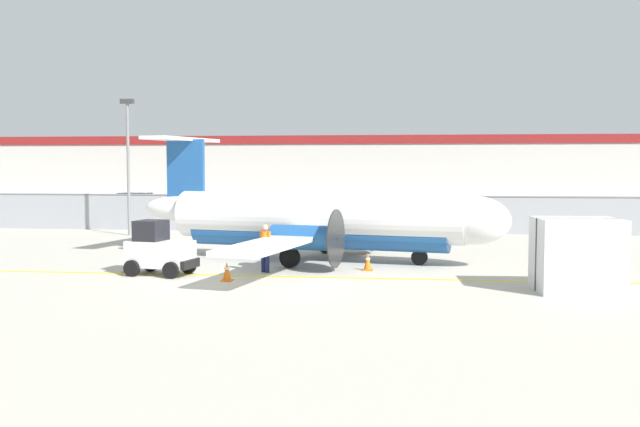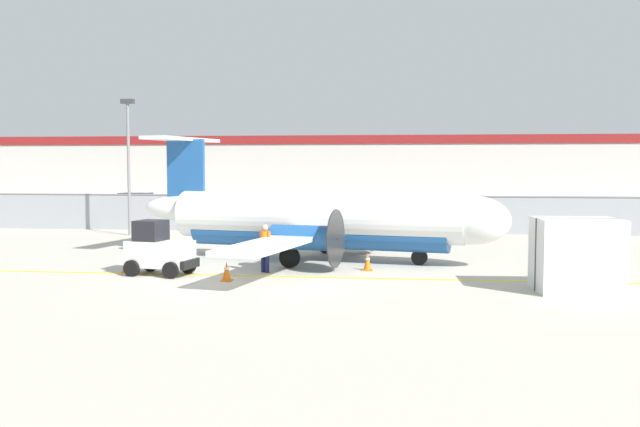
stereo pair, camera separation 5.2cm
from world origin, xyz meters
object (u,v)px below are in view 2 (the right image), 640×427
at_px(parked_car_4, 458,211).
at_px(parked_car_5, 565,210).
at_px(ground_crew_worker, 265,245).
at_px(parked_car_0, 137,204).
at_px(commuter_airplane, 323,220).
at_px(parked_car_3, 387,206).
at_px(traffic_cone_near_left, 128,263).
at_px(traffic_cone_far_left, 227,271).
at_px(traffic_cone_near_right, 368,262).
at_px(parked_car_1, 218,204).
at_px(apron_light_pole, 128,155).
at_px(parked_car_2, 299,204).
at_px(cargo_container, 577,255).
at_px(baggage_tug, 159,250).

height_order(parked_car_4, parked_car_5, same).
bearing_deg(ground_crew_worker, parked_car_0, 68.10).
relative_size(commuter_airplane, parked_car_3, 3.81).
relative_size(traffic_cone_near_left, traffic_cone_far_left, 1.00).
bearing_deg(traffic_cone_near_right, parked_car_1, 115.88).
xyz_separation_m(commuter_airplane, apron_light_pole, (-11.55, 8.77, 2.70)).
bearing_deg(parked_car_2, parked_car_0, -177.27).
xyz_separation_m(parked_car_3, parked_car_4, (4.55, -4.80, 0.00)).
height_order(parked_car_1, parked_car_5, same).
xyz_separation_m(cargo_container, parked_car_1, (-19.07, 29.48, -0.21)).
bearing_deg(parked_car_4, parked_car_0, -11.34).
xyz_separation_m(baggage_tug, parked_car_5, (18.48, 23.78, 0.04)).
xyz_separation_m(parked_car_0, parked_car_3, (18.61, -1.21, 0.00)).
relative_size(traffic_cone_near_left, parked_car_3, 0.15).
distance_m(parked_car_1, apron_light_pole, 15.30).
bearing_deg(parked_car_0, apron_light_pole, -70.06).
bearing_deg(baggage_tug, cargo_container, 4.46).
bearing_deg(parked_car_3, parked_car_5, -11.87).
xyz_separation_m(traffic_cone_near_left, traffic_cone_near_right, (8.37, 1.48, 0.00)).
distance_m(ground_crew_worker, traffic_cone_far_left, 2.27).
height_order(parked_car_2, parked_car_4, same).
height_order(parked_car_4, apron_light_pole, apron_light_pole).
height_order(cargo_container, parked_car_2, cargo_container).
height_order(traffic_cone_near_right, traffic_cone_far_left, same).
xyz_separation_m(cargo_container, parked_car_5, (4.95, 25.33, -0.21)).
distance_m(traffic_cone_far_left, parked_car_4, 24.10).
relative_size(traffic_cone_far_left, parked_car_5, 0.15).
bearing_deg(parked_car_2, baggage_tug, -91.12).
height_order(baggage_tug, parked_car_5, baggage_tug).
xyz_separation_m(baggage_tug, parked_car_0, (-11.61, 27.42, 0.04)).
bearing_deg(traffic_cone_far_left, baggage_tug, 159.70).
relative_size(parked_car_0, parked_car_4, 0.98).
distance_m(ground_crew_worker, cargo_container, 10.33).
relative_size(ground_crew_worker, traffic_cone_far_left, 2.66).
relative_size(traffic_cone_far_left, parked_car_4, 0.15).
relative_size(parked_car_3, parked_car_5, 0.97).
bearing_deg(cargo_container, traffic_cone_far_left, 173.47).
bearing_deg(traffic_cone_near_right, parked_car_3, 90.19).
bearing_deg(parked_car_0, ground_crew_worker, -60.35).
xyz_separation_m(commuter_airplane, traffic_cone_near_right, (1.88, -2.36, -1.29)).
height_order(traffic_cone_near_right, parked_car_5, parked_car_5).
bearing_deg(traffic_cone_near_right, parked_car_4, 77.11).
xyz_separation_m(baggage_tug, cargo_container, (13.53, -1.55, 0.24)).
bearing_deg(baggage_tug, traffic_cone_near_right, 26.08).
height_order(traffic_cone_far_left, parked_car_3, parked_car_3).
xyz_separation_m(traffic_cone_near_right, parked_car_2, (-6.55, 26.10, 0.58)).
bearing_deg(parked_car_5, parked_car_3, 163.22).
bearing_deg(parked_car_0, parked_car_1, 4.67).
bearing_deg(parked_car_2, parked_car_4, -30.93).
xyz_separation_m(commuter_airplane, parked_car_2, (-4.67, 23.74, -0.71)).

